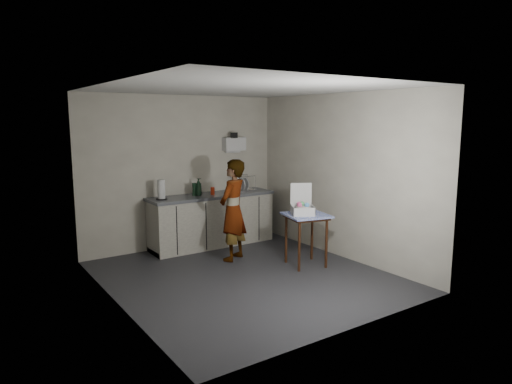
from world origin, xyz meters
TOP-DOWN VIEW (x-y plane):
  - ground at (0.00, 0.00)m, footprint 4.00×4.00m
  - wall_back at (0.00, 1.99)m, footprint 3.60×0.02m
  - wall_right at (1.79, 0.00)m, footprint 0.02×4.00m
  - wall_left at (-1.79, 0.00)m, footprint 0.02×4.00m
  - ceiling at (0.00, 0.00)m, footprint 3.60×4.00m
  - kitchen_counter at (0.40, 1.70)m, footprint 2.24×0.62m
  - wall_shelf at (1.00, 1.92)m, footprint 0.42×0.18m
  - side_table at (1.03, -0.08)m, footprint 0.73×0.73m
  - standing_man at (0.27, 0.78)m, footprint 0.69×0.63m
  - soap_bottle at (0.15, 1.69)m, footprint 0.16×0.16m
  - soda_can at (0.39, 1.65)m, footprint 0.07×0.07m
  - dark_bottle at (0.07, 1.72)m, footprint 0.06×0.06m
  - paper_towel at (-0.52, 1.70)m, footprint 0.18×0.18m
  - dish_rack at (1.06, 1.74)m, footprint 0.40×0.30m
  - bakery_box at (0.97, -0.06)m, footprint 0.45×0.45m

SIDE VIEW (x-z plane):
  - ground at x=0.00m, z-range 0.00..0.00m
  - kitchen_counter at x=0.40m, z-range -0.03..0.88m
  - side_table at x=1.03m, z-range 0.29..1.08m
  - standing_man at x=0.27m, z-range 0.00..1.59m
  - bakery_box at x=0.97m, z-range 0.66..1.12m
  - dish_rack at x=1.06m, z-range 0.83..1.11m
  - soda_can at x=0.39m, z-range 0.91..1.04m
  - dark_bottle at x=0.07m, z-range 0.91..1.13m
  - soap_bottle at x=0.15m, z-range 0.91..1.21m
  - paper_towel at x=-0.52m, z-range 0.90..1.22m
  - wall_back at x=0.00m, z-range 0.00..2.60m
  - wall_right at x=1.79m, z-range 0.00..2.60m
  - wall_left at x=-1.79m, z-range 0.00..2.60m
  - wall_shelf at x=1.00m, z-range 1.56..1.93m
  - ceiling at x=0.00m, z-range 2.59..2.60m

